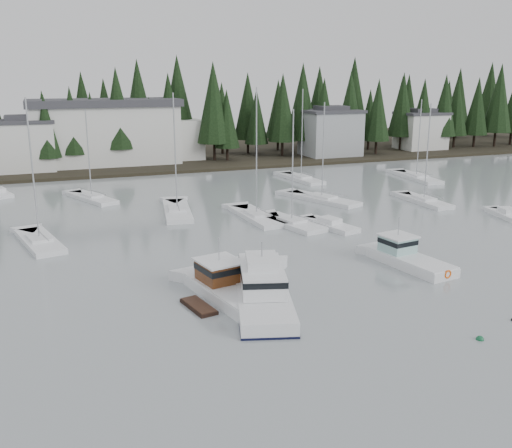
% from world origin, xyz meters
% --- Properties ---
extents(ground, '(260.00, 260.00, 0.00)m').
position_xyz_m(ground, '(0.00, 0.00, 0.00)').
color(ground, gray).
rests_on(ground, ground).
extents(far_shore_land, '(240.00, 54.00, 1.00)m').
position_xyz_m(far_shore_land, '(0.00, 97.00, 0.00)').
color(far_shore_land, black).
rests_on(far_shore_land, ground).
extents(conifer_treeline, '(200.00, 22.00, 20.00)m').
position_xyz_m(conifer_treeline, '(0.00, 86.00, 0.00)').
color(conifer_treeline, black).
rests_on(conifer_treeline, ground).
extents(house_west, '(9.54, 7.42, 8.75)m').
position_xyz_m(house_west, '(-18.00, 79.00, 4.65)').
color(house_west, silver).
rests_on(house_west, ground).
extents(house_east_a, '(10.60, 8.48, 9.25)m').
position_xyz_m(house_east_a, '(36.00, 78.00, 4.90)').
color(house_east_a, '#999EA0').
rests_on(house_east_a, ground).
extents(house_east_b, '(9.54, 7.42, 8.25)m').
position_xyz_m(house_east_b, '(58.00, 80.00, 4.40)').
color(house_east_b, silver).
rests_on(house_east_b, ground).
extents(harbor_inn, '(29.50, 11.50, 10.90)m').
position_xyz_m(harbor_inn, '(-2.96, 82.34, 5.78)').
color(harbor_inn, silver).
rests_on(harbor_inn, ground).
extents(lobster_boat_brown, '(6.00, 9.91, 4.68)m').
position_xyz_m(lobster_boat_brown, '(-4.19, 17.21, 0.53)').
color(lobster_boat_brown, white).
rests_on(lobster_boat_brown, ground).
extents(cabin_cruiser_center, '(6.67, 12.02, 4.93)m').
position_xyz_m(cabin_cruiser_center, '(-2.16, 15.78, 0.74)').
color(cabin_cruiser_center, white).
rests_on(cabin_cruiser_center, ground).
extents(lobster_boat_teal, '(3.96, 8.29, 4.43)m').
position_xyz_m(lobster_boat_teal, '(11.94, 18.95, 0.53)').
color(lobster_boat_teal, white).
rests_on(lobster_boat_teal, ground).
extents(sailboat_0, '(4.65, 9.73, 13.94)m').
position_xyz_m(sailboat_0, '(-16.47, 36.21, 0.08)').
color(sailboat_0, white).
rests_on(sailboat_0, ground).
extents(sailboat_1, '(3.58, 10.03, 13.91)m').
position_xyz_m(sailboat_1, '(20.58, 57.96, 0.08)').
color(sailboat_1, white).
rests_on(sailboat_1, ground).
extents(sailboat_2, '(2.57, 8.85, 12.59)m').
position_xyz_m(sailboat_2, '(28.08, 38.37, 0.07)').
color(sailboat_2, white).
rests_on(sailboat_2, ground).
extents(sailboat_3, '(5.86, 9.68, 11.83)m').
position_xyz_m(sailboat_3, '(-10.11, 54.65, 0.06)').
color(sailboat_3, white).
rests_on(sailboat_3, ground).
extents(sailboat_7, '(4.60, 11.17, 13.98)m').
position_xyz_m(sailboat_7, '(-1.62, 43.90, 0.07)').
color(sailboat_7, white).
rests_on(sailboat_7, ground).
extents(sailboat_8, '(6.53, 10.94, 12.67)m').
position_xyz_m(sailboat_8, '(16.81, 43.83, 0.06)').
color(sailboat_8, white).
rests_on(sailboat_8, ground).
extents(sailboat_9, '(3.39, 10.23, 14.64)m').
position_xyz_m(sailboat_9, '(5.93, 38.23, 0.08)').
color(sailboat_9, white).
rests_on(sailboat_9, ground).
extents(sailboat_10, '(3.77, 11.18, 12.39)m').
position_xyz_m(sailboat_10, '(37.53, 52.91, 0.06)').
color(sailboat_10, white).
rests_on(sailboat_10, ground).
extents(sailboat_12, '(4.66, 8.94, 12.54)m').
position_xyz_m(sailboat_12, '(8.33, 34.14, 0.07)').
color(sailboat_12, white).
rests_on(sailboat_12, ground).
extents(runabout_1, '(3.81, 7.23, 1.42)m').
position_xyz_m(runabout_1, '(11.70, 32.04, 0.13)').
color(runabout_1, white).
rests_on(runabout_1, ground).
extents(runabout_2, '(3.40, 6.09, 1.42)m').
position_xyz_m(runabout_2, '(32.26, 29.03, 0.13)').
color(runabout_2, white).
rests_on(runabout_2, ground).
extents(mooring_buoy_green, '(0.48, 0.48, 0.48)m').
position_xyz_m(mooring_buoy_green, '(7.85, 5.75, 0.00)').
color(mooring_buoy_green, '#145933').
rests_on(mooring_buoy_green, ground).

